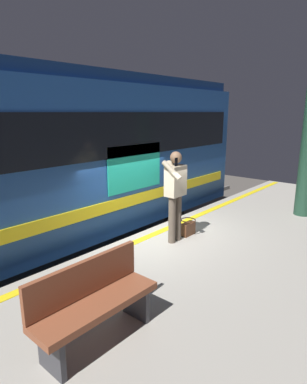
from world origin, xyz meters
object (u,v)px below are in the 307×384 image
at_px(train_carriage, 1,160).
at_px(bench, 94,300).
at_px(passenger, 175,189).
at_px(handbag, 188,228).

height_order(train_carriage, bench, train_carriage).
relative_size(passenger, bench, 1.21).
xyz_separation_m(passenger, handbag, (-0.43, 0.02, -0.88)).
bearing_deg(handbag, train_carriage, -49.97).
xyz_separation_m(handbag, bench, (3.24, 1.03, 0.33)).
height_order(passenger, bench, passenger).
bearing_deg(handbag, bench, 17.56).
height_order(passenger, handbag, passenger).
height_order(train_carriage, handbag, train_carriage).
relative_size(train_carriage, passenger, 7.10).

